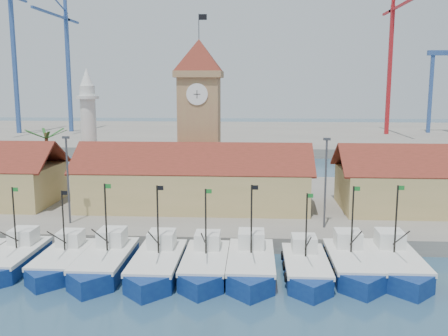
{
  "coord_description": "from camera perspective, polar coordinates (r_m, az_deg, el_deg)",
  "views": [
    {
      "loc": [
        6.91,
        -36.84,
        15.61
      ],
      "look_at": [
        3.58,
        18.0,
        6.44
      ],
      "focal_mm": 40.0,
      "sensor_mm": 36.0,
      "label": 1
    }
  ],
  "objects": [
    {
      "name": "ground",
      "position": [
        40.6,
        -6.78,
        -13.2
      ],
      "size": [
        400.0,
        400.0,
        0.0
      ],
      "primitive_type": "plane",
      "color": "navy",
      "rests_on": "ground"
    },
    {
      "name": "quay",
      "position": [
        63.01,
        -2.93,
        -4.17
      ],
      "size": [
        140.0,
        32.0,
        1.5
      ],
      "primitive_type": "cube",
      "color": "gray",
      "rests_on": "ground"
    },
    {
      "name": "terminal",
      "position": [
        147.73,
        0.77,
        3.8
      ],
      "size": [
        240.0,
        80.0,
        2.0
      ],
      "primitive_type": "cube",
      "color": "gray",
      "rests_on": "ground"
    },
    {
      "name": "boat_2",
      "position": [
        47.06,
        -23.05,
        -9.69
      ],
      "size": [
        3.56,
        9.76,
        7.39
      ],
      "color": "navy",
      "rests_on": "ground"
    },
    {
      "name": "boat_3",
      "position": [
        45.21,
        -18.08,
        -10.21
      ],
      "size": [
        3.45,
        9.46,
        7.16
      ],
      "color": "navy",
      "rests_on": "ground"
    },
    {
      "name": "boat_4",
      "position": [
        43.6,
        -13.52,
        -10.63
      ],
      "size": [
        3.82,
        10.46,
        7.91
      ],
      "color": "navy",
      "rests_on": "ground"
    },
    {
      "name": "boat_5",
      "position": [
        42.23,
        -7.72,
        -11.12
      ],
      "size": [
        3.81,
        10.42,
        7.89
      ],
      "color": "navy",
      "rests_on": "ground"
    },
    {
      "name": "boat_6",
      "position": [
        42.01,
        -2.19,
        -11.2
      ],
      "size": [
        3.65,
        10.0,
        7.57
      ],
      "color": "navy",
      "rests_on": "ground"
    },
    {
      "name": "boat_7",
      "position": [
        41.93,
        3.09,
        -11.19
      ],
      "size": [
        3.82,
        10.48,
        7.93
      ],
      "color": "navy",
      "rests_on": "ground"
    },
    {
      "name": "boat_8",
      "position": [
        41.98,
        9.39,
        -11.38
      ],
      "size": [
        3.53,
        9.67,
        7.31
      ],
      "color": "navy",
      "rests_on": "ground"
    },
    {
      "name": "boat_9",
      "position": [
        43.48,
        14.49,
        -10.74
      ],
      "size": [
        3.74,
        10.25,
        7.76
      ],
      "color": "navy",
      "rests_on": "ground"
    },
    {
      "name": "boat_10",
      "position": [
        44.42,
        19.14,
        -10.52
      ],
      "size": [
        3.79,
        10.38,
        7.85
      ],
      "color": "navy",
      "rests_on": "ground"
    },
    {
      "name": "hall_center",
      "position": [
        58.42,
        -3.39,
        -2.01
      ],
      "size": [
        27.04,
        10.13,
        7.61
      ],
      "color": "tan",
      "rests_on": "quay"
    },
    {
      "name": "clock_tower",
      "position": [
        63.32,
        -2.82,
        6.16
      ],
      "size": [
        5.8,
        5.8,
        22.7
      ],
      "color": "#9E8251",
      "rests_on": "quay"
    },
    {
      "name": "minaret",
      "position": [
        68.69,
        -15.19,
        4.24
      ],
      "size": [
        3.0,
        3.0,
        16.3
      ],
      "color": "silver",
      "rests_on": "quay"
    },
    {
      "name": "palm_tree",
      "position": [
        69.0,
        -19.53,
        1.13
      ],
      "size": [
        5.6,
        5.03,
        8.39
      ],
      "color": "brown",
      "rests_on": "quay"
    },
    {
      "name": "lamp_posts",
      "position": [
        50.1,
        -3.94,
        -1.05
      ],
      "size": [
        80.7,
        0.25,
        9.03
      ],
      "color": "#3F3F44",
      "rests_on": "quay"
    },
    {
      "name": "crane_blue_far",
      "position": [
        152.99,
        -23.31,
        13.29
      ],
      "size": [
        1.0,
        37.37,
        45.77
      ],
      "color": "#305193",
      "rests_on": "terminal"
    },
    {
      "name": "crane_blue_near",
      "position": [
        153.61,
        -17.62,
        12.31
      ],
      "size": [
        1.0,
        32.2,
        40.34
      ],
      "color": "#305193",
      "rests_on": "terminal"
    },
    {
      "name": "crane_red_right",
      "position": [
        145.04,
        18.72,
        12.85
      ],
      "size": [
        1.0,
        36.04,
        41.64
      ],
      "color": "#AB1A1F",
      "rests_on": "terminal"
    }
  ]
}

